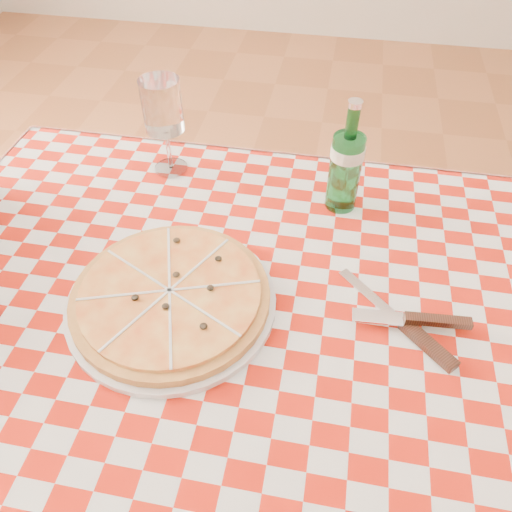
{
  "coord_description": "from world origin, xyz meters",
  "views": [
    {
      "loc": [
        0.09,
        -0.5,
        1.41
      ],
      "look_at": [
        -0.02,
        0.06,
        0.82
      ],
      "focal_mm": 35.0,
      "sensor_mm": 36.0,
      "label": 1
    }
  ],
  "objects_px": {
    "water_bottle": "(347,157)",
    "wine_glass": "(165,128)",
    "dining_table": "(261,342)",
    "pizza_plate": "(171,296)"
  },
  "relations": [
    {
      "from": "dining_table",
      "to": "wine_glass",
      "type": "height_order",
      "value": "wine_glass"
    },
    {
      "from": "dining_table",
      "to": "water_bottle",
      "type": "bearing_deg",
      "value": 69.41
    },
    {
      "from": "dining_table",
      "to": "pizza_plate",
      "type": "bearing_deg",
      "value": -172.77
    },
    {
      "from": "water_bottle",
      "to": "wine_glass",
      "type": "height_order",
      "value": "water_bottle"
    },
    {
      "from": "pizza_plate",
      "to": "wine_glass",
      "type": "relative_size",
      "value": 1.68
    },
    {
      "from": "dining_table",
      "to": "wine_glass",
      "type": "distance_m",
      "value": 0.48
    },
    {
      "from": "dining_table",
      "to": "water_bottle",
      "type": "distance_m",
      "value": 0.38
    },
    {
      "from": "pizza_plate",
      "to": "wine_glass",
      "type": "bearing_deg",
      "value": 107.48
    },
    {
      "from": "pizza_plate",
      "to": "wine_glass",
      "type": "xyz_separation_m",
      "value": [
        -0.11,
        0.36,
        0.08
      ]
    },
    {
      "from": "dining_table",
      "to": "pizza_plate",
      "type": "distance_m",
      "value": 0.19
    }
  ]
}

